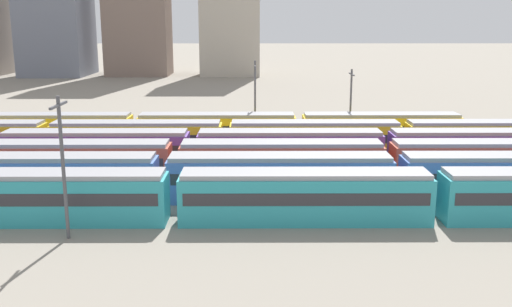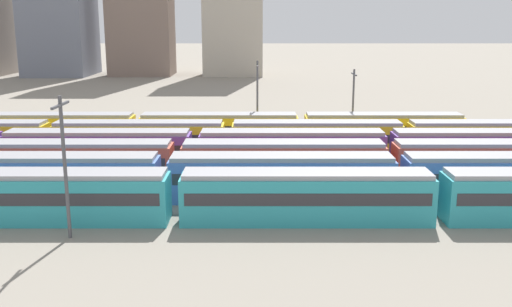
% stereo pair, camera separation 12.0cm
% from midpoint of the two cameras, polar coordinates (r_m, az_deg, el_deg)
% --- Properties ---
extents(train_track_0, '(74.70, 3.06, 3.75)m').
position_cam_midpoint_polar(train_track_0, '(42.28, -8.06, -4.17)').
color(train_track_0, teal).
rests_on(train_track_0, ground_plane).
extents(train_track_1, '(93.60, 3.06, 3.75)m').
position_cam_midpoint_polar(train_track_1, '(46.93, 2.39, -2.31)').
color(train_track_1, '#4C70BC').
rests_on(train_track_1, ground_plane).
extents(train_track_2, '(93.60, 3.06, 3.75)m').
position_cam_midpoint_polar(train_track_2, '(51.97, 2.55, -0.79)').
color(train_track_2, '#BC4C38').
rests_on(train_track_2, ground_plane).
extents(train_track_3, '(112.50, 3.06, 3.75)m').
position_cam_midpoint_polar(train_track_3, '(58.44, 12.67, 0.46)').
color(train_track_3, '#6B429E').
rests_on(train_track_3, ground_plane).
extents(train_track_4, '(74.70, 3.06, 3.75)m').
position_cam_midpoint_polar(train_track_4, '(62.13, -2.89, 1.50)').
color(train_track_4, yellow).
rests_on(train_track_4, ground_plane).
extents(train_track_5, '(74.70, 3.06, 3.75)m').
position_cam_midpoint_polar(train_track_5, '(68.53, -11.67, 2.34)').
color(train_track_5, yellow).
rests_on(train_track_5, ground_plane).
extents(catenary_pole_1, '(0.24, 3.20, 8.54)m').
position_cam_midpoint_polar(catenary_pole_1, '(70.70, 9.34, 5.13)').
color(catenary_pole_1, '#4C4C51').
rests_on(catenary_pole_1, ground_plane).
extents(catenary_pole_2, '(0.24, 3.20, 9.58)m').
position_cam_midpoint_polar(catenary_pole_2, '(39.81, -18.35, -0.69)').
color(catenary_pole_2, '#4C4C51').
rests_on(catenary_pole_2, ground_plane).
extents(catenary_pole_3, '(0.24, 3.20, 9.55)m').
position_cam_midpoint_polar(catenary_pole_3, '(69.49, -0.01, 5.60)').
color(catenary_pole_3, '#4C4C51').
rests_on(catenary_pole_3, ground_plane).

